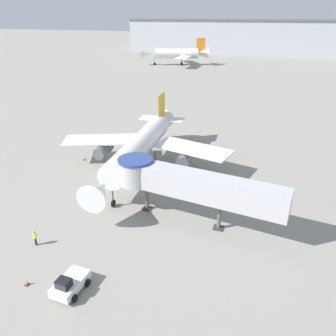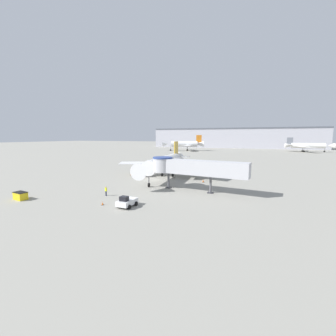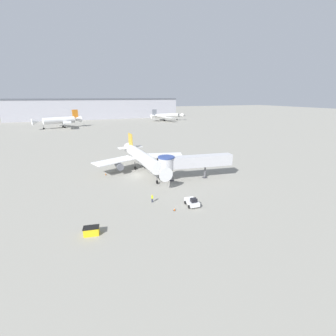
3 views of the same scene
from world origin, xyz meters
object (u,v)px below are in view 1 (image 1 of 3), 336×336
object	(u,v)px
traffic_cone_port_wing	(84,158)
traffic_cone_starboard_wing	(207,183)
pushback_tug_white	(70,284)
ground_crew_marshaller	(35,237)
background_jet_orange_tail	(178,53)
traffic_cone_apron_front	(27,282)
jet_bridge	(185,183)
main_airplane	(142,145)

from	to	relation	value
traffic_cone_port_wing	traffic_cone_starboard_wing	size ratio (longest dim) A/B	0.84
pushback_tug_white	ground_crew_marshaller	size ratio (longest dim) A/B	1.98
traffic_cone_port_wing	background_jet_orange_tail	world-z (taller)	background_jet_orange_tail
pushback_tug_white	traffic_cone_apron_front	bearing A→B (deg)	-168.25
jet_bridge	pushback_tug_white	xyz separation A→B (m)	(-6.09, -13.59, -3.93)
traffic_cone_port_wing	ground_crew_marshaller	world-z (taller)	ground_crew_marshaller
traffic_cone_apron_front	ground_crew_marshaller	distance (m)	5.62
jet_bridge	ground_crew_marshaller	size ratio (longest dim) A/B	11.10
main_airplane	traffic_cone_port_wing	world-z (taller)	main_airplane
jet_bridge	ground_crew_marshaller	xyz separation A→B (m)	(-13.00, -9.50, -3.70)
main_airplane	ground_crew_marshaller	xyz separation A→B (m)	(-3.09, -20.35, -2.88)
main_airplane	ground_crew_marshaller	bearing A→B (deg)	-103.27
jet_bridge	background_jet_orange_tail	bearing A→B (deg)	114.90
traffic_cone_starboard_wing	background_jet_orange_tail	xyz separation A→B (m)	(-39.27, 110.17, 4.74)
traffic_cone_starboard_wing	ground_crew_marshaller	distance (m)	22.92
ground_crew_marshaller	background_jet_orange_tail	world-z (taller)	background_jet_orange_tail
pushback_tug_white	traffic_cone_starboard_wing	bearing A→B (deg)	75.90
jet_bridge	background_jet_orange_tail	world-z (taller)	background_jet_orange_tail
traffic_cone_starboard_wing	pushback_tug_white	bearing A→B (deg)	-106.33
ground_crew_marshaller	background_jet_orange_tail	size ratio (longest dim) A/B	0.06
traffic_cone_apron_front	traffic_cone_starboard_wing	bearing A→B (deg)	65.47
traffic_cone_apron_front	ground_crew_marshaller	xyz separation A→B (m)	(-2.91, 4.76, 0.71)
jet_bridge	main_airplane	bearing A→B (deg)	139.31
main_airplane	traffic_cone_starboard_wing	distance (m)	11.17
background_jet_orange_tail	pushback_tug_white	bearing A→B (deg)	-6.42
traffic_cone_starboard_wing	background_jet_orange_tail	distance (m)	117.06
main_airplane	pushback_tug_white	bearing A→B (deg)	-85.76
jet_bridge	pushback_tug_white	world-z (taller)	jet_bridge
pushback_tug_white	jet_bridge	bearing A→B (deg)	68.09
traffic_cone_port_wing	jet_bridge	bearing A→B (deg)	-28.33
main_airplane	traffic_cone_apron_front	distance (m)	25.36
ground_crew_marshaller	jet_bridge	bearing A→B (deg)	48.99
pushback_tug_white	background_jet_orange_tail	size ratio (longest dim) A/B	0.11
traffic_cone_apron_front	ground_crew_marshaller	bearing A→B (deg)	121.46
main_airplane	jet_bridge	xyz separation A→B (m)	(9.91, -10.84, 0.81)
pushback_tug_white	ground_crew_marshaller	bearing A→B (deg)	151.59
jet_bridge	traffic_cone_port_wing	xyz separation A→B (m)	(-20.12, 10.85, -4.40)
traffic_cone_apron_front	background_jet_orange_tail	size ratio (longest dim) A/B	0.02
background_jet_orange_tail	traffic_cone_starboard_wing	bearing A→B (deg)	-0.62
traffic_cone_apron_front	traffic_cone_port_wing	bearing A→B (deg)	111.78
jet_bridge	traffic_cone_starboard_wing	size ratio (longest dim) A/B	25.48
jet_bridge	ground_crew_marshaller	world-z (taller)	jet_bridge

